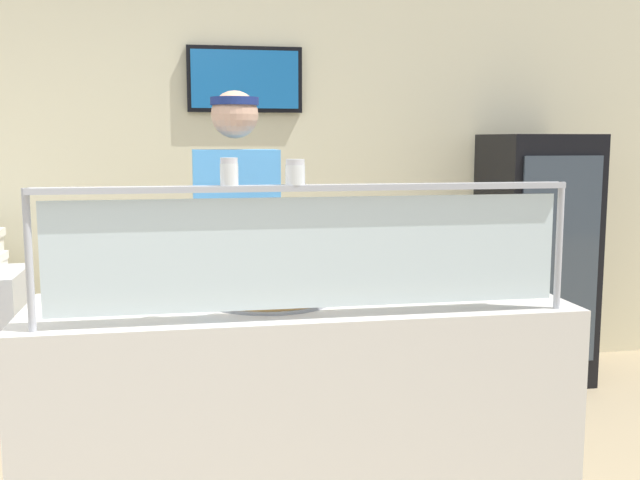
% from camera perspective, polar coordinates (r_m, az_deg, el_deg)
% --- Properties ---
extents(ground_plane, '(12.00, 12.00, 0.00)m').
position_cam_1_polar(ground_plane, '(3.68, -3.25, -17.06)').
color(ground_plane, tan).
rests_on(ground_plane, ground).
extents(shop_rear_unit, '(6.37, 0.13, 2.70)m').
position_cam_1_polar(shop_rear_unit, '(4.83, -5.62, 5.50)').
color(shop_rear_unit, beige).
rests_on(shop_rear_unit, ground).
extents(serving_counter, '(1.97, 0.66, 0.95)m').
position_cam_1_polar(serving_counter, '(2.88, -1.59, -14.04)').
color(serving_counter, silver).
rests_on(serving_counter, ground).
extents(sneeze_guard, '(1.79, 0.06, 0.45)m').
position_cam_1_polar(sneeze_guard, '(2.43, -0.68, 0.39)').
color(sneeze_guard, '#B2B5BC').
rests_on(sneeze_guard, serving_counter).
extents(pizza_tray, '(0.48, 0.48, 0.04)m').
position_cam_1_polar(pizza_tray, '(2.76, -3.91, -4.34)').
color(pizza_tray, '#9EA0A8').
rests_on(pizza_tray, serving_counter).
extents(pizza_server, '(0.12, 0.29, 0.01)m').
position_cam_1_polar(pizza_server, '(2.74, -3.60, -3.97)').
color(pizza_server, '#ADAFB7').
rests_on(pizza_server, pizza_tray).
extents(parmesan_shaker, '(0.06, 0.06, 0.09)m').
position_cam_1_polar(parmesan_shaker, '(2.38, -7.01, 5.11)').
color(parmesan_shaker, white).
rests_on(parmesan_shaker, sneeze_guard).
extents(pepper_flake_shaker, '(0.06, 0.06, 0.08)m').
position_cam_1_polar(pepper_flake_shaker, '(2.41, -1.92, 5.12)').
color(pepper_flake_shaker, white).
rests_on(pepper_flake_shaker, sneeze_guard).
extents(worker_figure, '(0.41, 0.50, 1.76)m').
position_cam_1_polar(worker_figure, '(3.38, -6.33, -1.47)').
color(worker_figure, '#23232D').
rests_on(worker_figure, ground).
extents(drink_fridge, '(0.60, 0.64, 1.58)m').
position_cam_1_polar(drink_fridge, '(4.96, 16.24, -1.31)').
color(drink_fridge, black).
rests_on(drink_fridge, ground).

